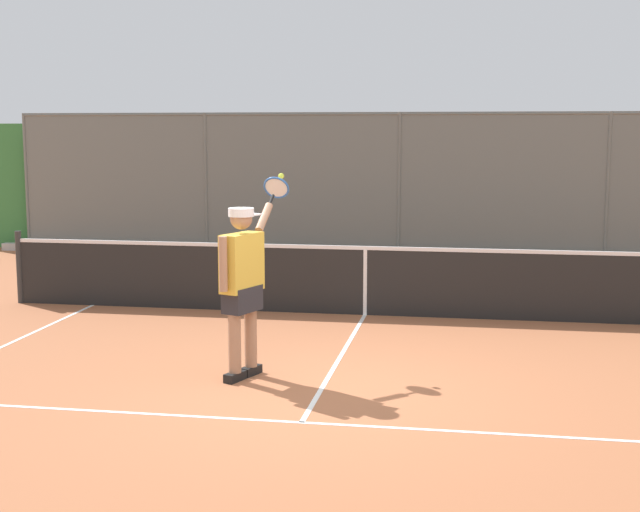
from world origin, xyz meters
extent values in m
plane|color=#A8603D|center=(0.00, 0.00, 0.00)|extent=(60.00, 60.00, 0.00)
cube|color=white|center=(0.00, 0.84, 0.00)|extent=(6.25, 0.05, 0.01)
cube|color=white|center=(0.00, -1.48, 0.00)|extent=(0.05, 4.63, 0.01)
cylinder|color=slate|center=(-3.95, -9.32, 1.44)|extent=(0.07, 0.07, 2.89)
cylinder|color=slate|center=(0.00, -9.32, 1.44)|extent=(0.07, 0.07, 2.89)
cylinder|color=slate|center=(3.95, -9.32, 1.44)|extent=(0.07, 0.07, 2.89)
cylinder|color=slate|center=(7.91, -9.32, 1.44)|extent=(0.07, 0.07, 2.89)
cylinder|color=slate|center=(0.00, -9.32, 2.85)|extent=(15.82, 0.05, 0.05)
cube|color=slate|center=(0.00, -9.32, 1.44)|extent=(15.82, 0.02, 2.89)
cube|color=#387A3D|center=(0.00, -9.97, 1.34)|extent=(18.82, 0.90, 2.67)
cube|color=#ADADA8|center=(0.00, -9.14, 0.07)|extent=(16.82, 0.18, 0.15)
cylinder|color=#2D2D2D|center=(5.13, -3.79, 0.54)|extent=(0.09, 0.09, 1.07)
cube|color=black|center=(0.00, -3.79, 0.46)|extent=(10.19, 0.02, 0.91)
cube|color=white|center=(0.00, -3.79, 0.94)|extent=(10.19, 0.04, 0.05)
cube|color=white|center=(0.00, -3.79, 0.46)|extent=(0.05, 0.04, 0.91)
cube|color=black|center=(0.92, -0.32, 0.04)|extent=(0.20, 0.28, 0.09)
cylinder|color=#A87A5B|center=(0.92, -0.32, 0.50)|extent=(0.13, 0.13, 0.82)
cube|color=black|center=(0.81, -0.58, 0.04)|extent=(0.20, 0.28, 0.09)
cylinder|color=#A87A5B|center=(0.81, -0.58, 0.50)|extent=(0.13, 0.13, 0.82)
cube|color=#28282D|center=(0.86, -0.45, 0.83)|extent=(0.36, 0.48, 0.26)
cube|color=gold|center=(0.86, -0.45, 1.21)|extent=(0.38, 0.55, 0.59)
cylinder|color=#A87A5B|center=(0.98, -0.17, 1.23)|extent=(0.08, 0.08, 0.55)
cylinder|color=#A87A5B|center=(0.74, -0.91, 1.62)|extent=(0.12, 0.40, 0.30)
sphere|color=#A87A5B|center=(0.86, -0.45, 1.65)|extent=(0.23, 0.23, 0.23)
cylinder|color=white|center=(0.86, -0.45, 1.72)|extent=(0.34, 0.34, 0.08)
cube|color=white|center=(0.82, -0.57, 1.68)|extent=(0.25, 0.26, 0.02)
cylinder|color=black|center=(0.72, -1.16, 1.78)|extent=(0.05, 0.17, 0.13)
torus|color=#28569E|center=(0.70, -1.35, 1.91)|extent=(0.31, 0.21, 0.26)
cylinder|color=silver|center=(0.70, -1.35, 1.91)|extent=(0.26, 0.16, 0.21)
sphere|color=#C1D138|center=(0.68, -1.52, 2.03)|extent=(0.07, 0.07, 0.07)
camera|label=1|loc=(-1.42, 8.15, 2.54)|focal=49.68mm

